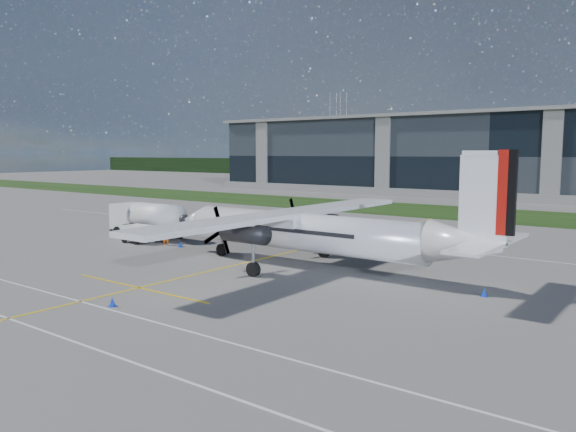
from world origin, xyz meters
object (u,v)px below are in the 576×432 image
object	(u,v)px
safety_cone_tail	(484,292)
safety_cone_fwd	(180,244)
ground_crew_person	(166,234)
baggage_tug	(137,234)
safety_cone_stbdwing	(371,239)
pylon_west	(338,134)
turboprop_aircraft	(315,211)
safety_cone_portwing	(112,302)
fuel_tanker_truck	(144,220)

from	to	relation	value
safety_cone_tail	safety_cone_fwd	xyz separation A→B (m)	(-26.75, 1.10, 0.00)
safety_cone_fwd	ground_crew_person	bearing A→B (deg)	-179.04
baggage_tug	ground_crew_person	xyz separation A→B (m)	(3.16, 0.75, 0.20)
safety_cone_stbdwing	safety_cone_fwd	size ratio (longest dim) A/B	1.00
pylon_west	ground_crew_person	world-z (taller)	pylon_west
pylon_west	ground_crew_person	bearing A→B (deg)	-63.49
turboprop_aircraft	safety_cone_fwd	world-z (taller)	turboprop_aircraft
safety_cone_stbdwing	safety_cone_portwing	bearing A→B (deg)	-91.10
fuel_tanker_truck	safety_cone_fwd	xyz separation A→B (m)	(7.06, -1.77, -1.45)
pylon_west	turboprop_aircraft	xyz separation A→B (m)	(88.51, -145.08, -10.81)
fuel_tanker_truck	safety_cone_fwd	size ratio (longest dim) A/B	18.18
turboprop_aircraft	baggage_tug	world-z (taller)	turboprop_aircraft
ground_crew_person	safety_cone_fwd	distance (m)	1.95
safety_cone_stbdwing	safety_cone_fwd	distance (m)	17.35
turboprop_aircraft	ground_crew_person	size ratio (longest dim) A/B	13.59
safety_cone_portwing	ground_crew_person	bearing A→B (deg)	131.09
pylon_west	safety_cone_fwd	distance (m)	162.73
safety_cone_stbdwing	ground_crew_person	bearing A→B (deg)	-137.62
safety_cone_stbdwing	fuel_tanker_truck	bearing A→B (deg)	-150.52
baggage_tug	safety_cone_stbdwing	distance (m)	21.55
baggage_tug	safety_cone_fwd	size ratio (longest dim) A/B	5.53
turboprop_aircraft	ground_crew_person	bearing A→B (deg)	177.38
turboprop_aircraft	safety_cone_portwing	size ratio (longest dim) A/B	55.87
fuel_tanker_truck	ground_crew_person	world-z (taller)	fuel_tanker_truck
ground_crew_person	safety_cone_tail	distance (m)	28.56
fuel_tanker_truck	safety_cone_fwd	bearing A→B (deg)	-14.10
safety_cone_stbdwing	safety_cone_fwd	xyz separation A→B (m)	(-11.99, -12.54, 0.00)
pylon_west	fuel_tanker_truck	world-z (taller)	pylon_west
fuel_tanker_truck	baggage_tug	distance (m)	3.44
ground_crew_person	safety_cone_portwing	bearing A→B (deg)	-114.92
turboprop_aircraft	safety_cone_tail	world-z (taller)	turboprop_aircraft
safety_cone_fwd	fuel_tanker_truck	bearing A→B (deg)	165.90
baggage_tug	ground_crew_person	world-z (taller)	ground_crew_person
pylon_west	fuel_tanker_truck	xyz separation A→B (m)	(66.72, -142.52, -13.30)
pylon_west	safety_cone_tail	xyz separation A→B (m)	(100.52, -145.40, -14.75)
turboprop_aircraft	safety_cone_tail	distance (m)	12.64
baggage_tug	ground_crew_person	distance (m)	3.25
turboprop_aircraft	pylon_west	bearing A→B (deg)	121.39
pylon_west	fuel_tanker_truck	size ratio (longest dim) A/B	3.30
baggage_tug	safety_cone_fwd	distance (m)	5.03
turboprop_aircraft	fuel_tanker_truck	world-z (taller)	turboprop_aircraft
safety_cone_stbdwing	safety_cone_fwd	world-z (taller)	same
ground_crew_person	safety_cone_stbdwing	xyz separation A→B (m)	(13.78, 12.57, -0.78)
baggage_tug	turboprop_aircraft	bearing A→B (deg)	-0.01
safety_cone_tail	safety_cone_fwd	bearing A→B (deg)	177.64
safety_cone_tail	turboprop_aircraft	bearing A→B (deg)	178.49
turboprop_aircraft	safety_cone_fwd	size ratio (longest dim) A/B	55.87
fuel_tanker_truck	safety_cone_tail	xyz separation A→B (m)	(33.81, -2.88, -1.45)
pylon_west	safety_cone_tail	distance (m)	177.38
pylon_west	turboprop_aircraft	bearing A→B (deg)	-58.61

